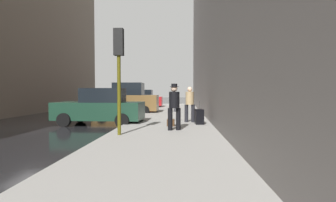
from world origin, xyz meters
TOP-DOWN VIEW (x-y plane):
  - ground_plane at (0.00, 0.00)m, footprint 120.00×120.00m
  - sidewalk at (6.00, 0.00)m, footprint 4.00×40.00m
  - parked_dark_green_sedan at (2.65, 1.04)m, footprint 4.25×2.16m
  - parked_bronze_suv at (2.65, 7.15)m, footprint 4.60×2.06m
  - parked_red_hatchback at (2.65, 13.81)m, footprint 4.23×2.12m
  - fire_hydrant at (4.45, 6.93)m, footprint 0.42×0.22m
  - traffic_light at (4.50, -2.77)m, footprint 0.32×0.32m
  - pedestrian_in_tan_coat at (7.01, 1.06)m, footprint 0.52×0.45m
  - pedestrian_with_beanie at (5.97, 7.56)m, footprint 0.51×0.43m
  - pedestrian_with_fedora at (6.35, -1.59)m, footprint 0.53×0.49m
  - rolling_suitcase at (7.42, 0.32)m, footprint 0.40×0.59m
  - duffel_bag at (6.16, -0.35)m, footprint 0.32×0.44m

SIDE VIEW (x-z plane):
  - ground_plane at x=0.00m, z-range 0.00..0.00m
  - sidewalk at x=6.00m, z-range 0.00..0.15m
  - duffel_bag at x=6.16m, z-range 0.15..0.43m
  - rolling_suitcase at x=7.42m, z-range -0.03..1.01m
  - fire_hydrant at x=4.45m, z-range 0.15..0.85m
  - parked_dark_green_sedan at x=2.65m, z-range -0.05..1.74m
  - parked_red_hatchback at x=2.65m, z-range -0.05..1.74m
  - parked_bronze_suv at x=2.65m, z-range -0.09..2.16m
  - pedestrian_in_tan_coat at x=7.01m, z-range 0.25..1.96m
  - pedestrian_with_beanie at x=5.97m, z-range 0.25..2.02m
  - pedestrian_with_fedora at x=6.35m, z-range 0.25..2.02m
  - traffic_light at x=4.50m, z-range 0.96..4.56m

